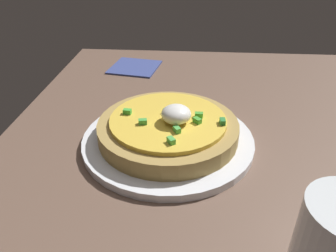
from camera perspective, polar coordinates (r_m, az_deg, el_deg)
name	(u,v)px	position (r cm, az deg, el deg)	size (l,w,h in cm)	color
dining_table	(216,155)	(54.17, 8.32, -5.08)	(96.60, 73.62, 2.69)	brown
plate	(168,140)	(53.82, 0.00, -2.40)	(27.94, 27.94, 1.27)	white
pizza	(168,127)	(52.50, 0.05, -0.25)	(22.61, 22.61, 6.21)	#AA8B4B
napkin	(135,67)	(84.75, -5.82, 10.21)	(11.46, 11.46, 0.40)	#394789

